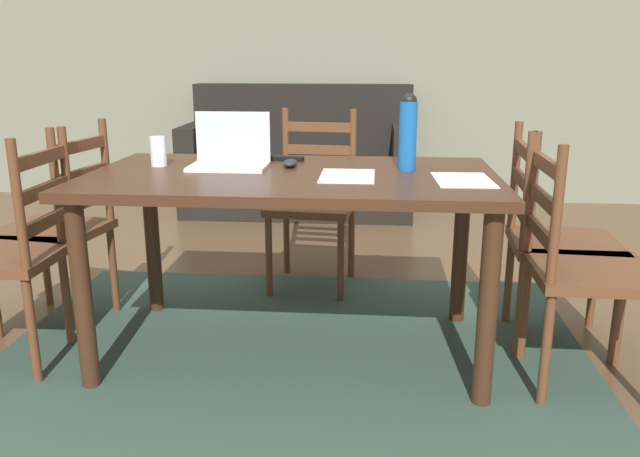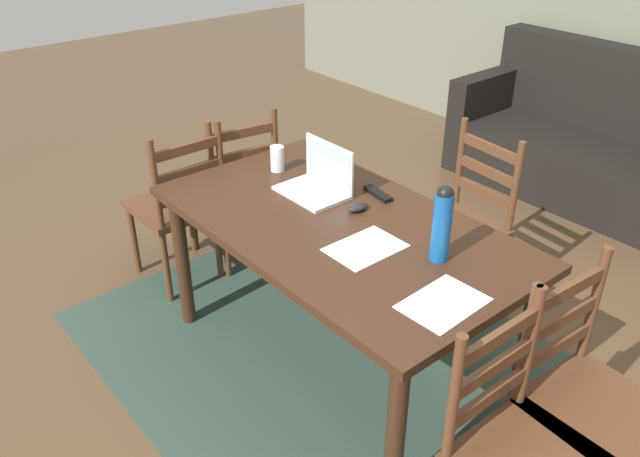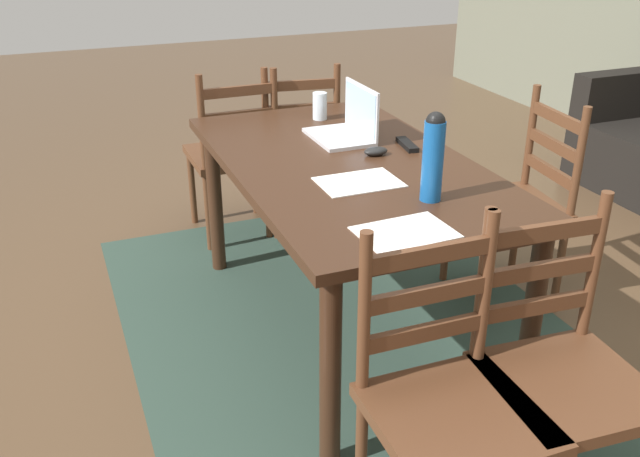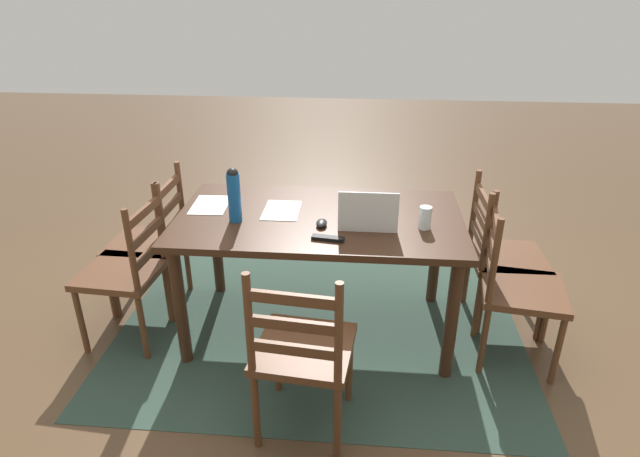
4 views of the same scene
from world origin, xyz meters
TOP-DOWN VIEW (x-y plane):
  - ground_plane at (0.00, 0.00)m, footprint 14.00×14.00m
  - area_rug at (0.00, 0.00)m, footprint 2.50×1.84m
  - dining_table at (0.00, 0.00)m, footprint 1.64×0.92m
  - chair_right_far at (1.11, 0.19)m, footprint 0.47×0.47m
  - chair_left_near at (-1.11, -0.18)m, footprint 0.44×0.44m
  - chair_far_head at (0.00, 0.83)m, footprint 0.48×0.48m
  - chair_right_near at (1.11, -0.18)m, footprint 0.45×0.45m
  - chair_left_far at (-1.11, 0.18)m, footprint 0.50×0.50m
  - laptop at (-0.28, 0.12)m, footprint 0.32×0.22m
  - water_bottle at (0.46, 0.10)m, footprint 0.07×0.07m
  - drinking_glass at (-0.59, 0.11)m, footprint 0.07×0.07m
  - computer_mouse at (-0.02, 0.13)m, footprint 0.06×0.10m
  - tv_remote at (-0.07, 0.30)m, footprint 0.17×0.07m
  - paper_stack_left at (0.23, -0.06)m, footprint 0.21×0.30m
  - paper_stack_right at (0.67, -0.10)m, footprint 0.22×0.30m

SIDE VIEW (x-z plane):
  - ground_plane at x=0.00m, z-range 0.00..0.00m
  - area_rug at x=0.00m, z-range 0.00..0.01m
  - chair_right_far at x=1.11m, z-range -0.01..0.94m
  - chair_left_near at x=-1.11m, z-range -0.01..0.94m
  - chair_far_head at x=0.00m, z-range -0.01..0.94m
  - chair_right_near at x=1.11m, z-range -0.01..0.94m
  - chair_left_far at x=-1.11m, z-range -0.01..0.94m
  - dining_table at x=0.00m, z-range 0.29..1.07m
  - paper_stack_left at x=0.23m, z-range 0.77..0.78m
  - paper_stack_right at x=0.67m, z-range 0.77..0.78m
  - tv_remote at x=-0.07m, z-range 0.77..0.79m
  - computer_mouse at x=-0.02m, z-range 0.77..0.81m
  - laptop at x=-0.28m, z-range 0.72..0.95m
  - drinking_glass at x=-0.59m, z-range 0.77..0.90m
  - water_bottle at x=0.46m, z-range 0.78..1.09m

